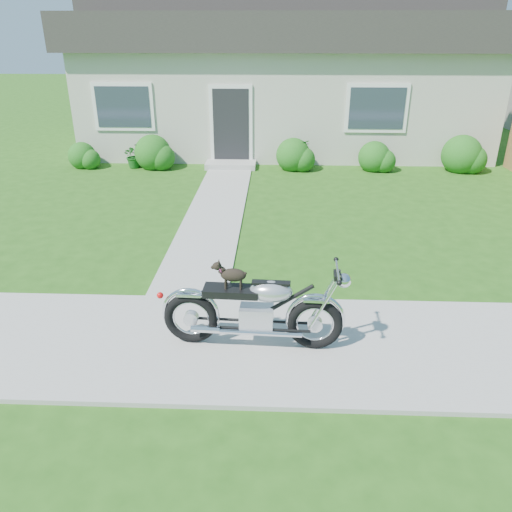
{
  "coord_description": "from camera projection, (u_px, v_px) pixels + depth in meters",
  "views": [
    {
      "loc": [
        -0.22,
        -5.2,
        3.58
      ],
      "look_at": [
        -0.47,
        1.0,
        0.75
      ],
      "focal_mm": 35.0,
      "sensor_mm": 36.0,
      "label": 1
    }
  ],
  "objects": [
    {
      "name": "ground",
      "position": [
        291.0,
        345.0,
        6.2
      ],
      "size": [
        80.0,
        80.0,
        0.0
      ],
      "primitive_type": "plane",
      "color": "#235114",
      "rests_on": "ground"
    },
    {
      "name": "potted_plant_right",
      "position": [
        302.0,
        155.0,
        13.79
      ],
      "size": [
        0.64,
        0.64,
        0.81
      ],
      "primitive_type": "imported",
      "rotation": [
        0.0,
        0.0,
        3.82
      ],
      "color": "#1C661E",
      "rests_on": "ground"
    },
    {
      "name": "motorcycle_with_dog",
      "position": [
        256.0,
        310.0,
        5.93
      ],
      "size": [
        2.22,
        0.6,
        1.1
      ],
      "rotation": [
        0.0,
        0.0,
        -0.05
      ],
      "color": "black",
      "rests_on": "sidewalk"
    },
    {
      "name": "house",
      "position": [
        284.0,
        77.0,
        16.21
      ],
      "size": [
        12.6,
        7.03,
        4.5
      ],
      "color": "beige",
      "rests_on": "ground"
    },
    {
      "name": "potted_plant_left",
      "position": [
        134.0,
        155.0,
        13.98
      ],
      "size": [
        0.83,
        0.81,
        0.7
      ],
      "primitive_type": "imported",
      "rotation": [
        0.0,
        0.0,
        0.64
      ],
      "color": "#155116",
      "rests_on": "ground"
    },
    {
      "name": "shrub_row",
      "position": [
        296.0,
        155.0,
        13.74
      ],
      "size": [
        11.42,
        1.07,
        1.07
      ],
      "color": "#1F5C18",
      "rests_on": "ground"
    },
    {
      "name": "sidewalk",
      "position": [
        291.0,
        343.0,
        6.19
      ],
      "size": [
        24.0,
        2.2,
        0.04
      ],
      "primitive_type": "cube",
      "color": "#9E9B93",
      "rests_on": "ground"
    },
    {
      "name": "walkway",
      "position": [
        216.0,
        209.0,
        10.8
      ],
      "size": [
        1.2,
        8.0,
        0.03
      ],
      "primitive_type": "cube",
      "color": "#9E9B93",
      "rests_on": "ground"
    }
  ]
}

